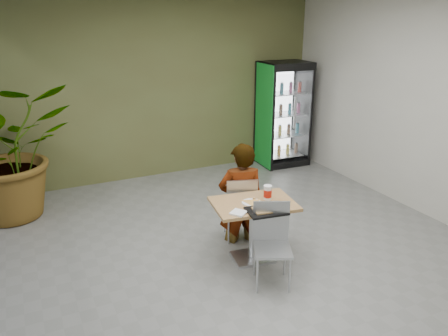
{
  "coord_description": "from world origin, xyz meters",
  "views": [
    {
      "loc": [
        -2.24,
        -3.92,
        2.83
      ],
      "look_at": [
        -0.03,
        0.74,
        1.0
      ],
      "focal_mm": 35.0,
      "sensor_mm": 36.0,
      "label": 1
    }
  ],
  "objects_px": {
    "seated_woman": "(241,203)",
    "potted_plant": "(9,152)",
    "dining_table": "(253,219)",
    "cafeteria_tray": "(266,211)",
    "chair_far": "(241,204)",
    "beverage_fridge": "(283,114)",
    "chair_near": "(272,237)",
    "soda_cup": "(268,193)"
  },
  "relations": [
    {
      "from": "dining_table",
      "to": "cafeteria_tray",
      "type": "height_order",
      "value": "cafeteria_tray"
    },
    {
      "from": "dining_table",
      "to": "soda_cup",
      "type": "height_order",
      "value": "soda_cup"
    },
    {
      "from": "chair_far",
      "to": "seated_woman",
      "type": "height_order",
      "value": "seated_woman"
    },
    {
      "from": "dining_table",
      "to": "beverage_fridge",
      "type": "height_order",
      "value": "beverage_fridge"
    },
    {
      "from": "chair_far",
      "to": "soda_cup",
      "type": "bearing_deg",
      "value": 121.03
    },
    {
      "from": "seated_woman",
      "to": "potted_plant",
      "type": "xyz_separation_m",
      "value": [
        -2.65,
        2.08,
        0.46
      ]
    },
    {
      "from": "potted_plant",
      "to": "dining_table",
      "type": "bearing_deg",
      "value": -45.48
    },
    {
      "from": "cafeteria_tray",
      "to": "chair_near",
      "type": "bearing_deg",
      "value": -98.97
    },
    {
      "from": "dining_table",
      "to": "seated_woman",
      "type": "relative_size",
      "value": 0.64
    },
    {
      "from": "dining_table",
      "to": "cafeteria_tray",
      "type": "relative_size",
      "value": 2.39
    },
    {
      "from": "chair_near",
      "to": "potted_plant",
      "type": "bearing_deg",
      "value": 153.96
    },
    {
      "from": "dining_table",
      "to": "seated_woman",
      "type": "bearing_deg",
      "value": 78.6
    },
    {
      "from": "dining_table",
      "to": "soda_cup",
      "type": "relative_size",
      "value": 5.9
    },
    {
      "from": "chair_near",
      "to": "soda_cup",
      "type": "relative_size",
      "value": 5.2
    },
    {
      "from": "chair_near",
      "to": "cafeteria_tray",
      "type": "distance_m",
      "value": 0.29
    },
    {
      "from": "soda_cup",
      "to": "cafeteria_tray",
      "type": "height_order",
      "value": "soda_cup"
    },
    {
      "from": "seated_woman",
      "to": "soda_cup",
      "type": "relative_size",
      "value": 9.28
    },
    {
      "from": "chair_far",
      "to": "beverage_fridge",
      "type": "bearing_deg",
      "value": -114.95
    },
    {
      "from": "dining_table",
      "to": "cafeteria_tray",
      "type": "distance_m",
      "value": 0.37
    },
    {
      "from": "cafeteria_tray",
      "to": "potted_plant",
      "type": "relative_size",
      "value": 0.22
    },
    {
      "from": "chair_near",
      "to": "beverage_fridge",
      "type": "height_order",
      "value": "beverage_fridge"
    },
    {
      "from": "chair_near",
      "to": "beverage_fridge",
      "type": "bearing_deg",
      "value": 80.18
    },
    {
      "from": "potted_plant",
      "to": "soda_cup",
      "type": "bearing_deg",
      "value": -43.27
    },
    {
      "from": "chair_near",
      "to": "seated_woman",
      "type": "bearing_deg",
      "value": 106.8
    },
    {
      "from": "chair_far",
      "to": "soda_cup",
      "type": "relative_size",
      "value": 5.07
    },
    {
      "from": "beverage_fridge",
      "to": "potted_plant",
      "type": "distance_m",
      "value": 4.84
    },
    {
      "from": "chair_far",
      "to": "seated_woman",
      "type": "bearing_deg",
      "value": -107.8
    },
    {
      "from": "seated_woman",
      "to": "soda_cup",
      "type": "bearing_deg",
      "value": 117.0
    },
    {
      "from": "seated_woman",
      "to": "soda_cup",
      "type": "height_order",
      "value": "seated_woman"
    },
    {
      "from": "chair_far",
      "to": "beverage_fridge",
      "type": "xyz_separation_m",
      "value": [
        2.21,
        2.47,
        0.48
      ]
    },
    {
      "from": "soda_cup",
      "to": "chair_far",
      "type": "bearing_deg",
      "value": 104.18
    },
    {
      "from": "chair_near",
      "to": "dining_table",
      "type": "bearing_deg",
      "value": 111.14
    },
    {
      "from": "beverage_fridge",
      "to": "soda_cup",
      "type": "bearing_deg",
      "value": -122.86
    },
    {
      "from": "dining_table",
      "to": "seated_woman",
      "type": "distance_m",
      "value": 0.52
    },
    {
      "from": "soda_cup",
      "to": "beverage_fridge",
      "type": "xyz_separation_m",
      "value": [
        2.09,
        2.93,
        0.16
      ]
    },
    {
      "from": "cafeteria_tray",
      "to": "seated_woman",
      "type": "bearing_deg",
      "value": 82.73
    },
    {
      "from": "seated_woman",
      "to": "beverage_fridge",
      "type": "relative_size",
      "value": 0.82
    },
    {
      "from": "dining_table",
      "to": "chair_near",
      "type": "height_order",
      "value": "chair_near"
    },
    {
      "from": "soda_cup",
      "to": "potted_plant",
      "type": "distance_m",
      "value": 3.77
    },
    {
      "from": "dining_table",
      "to": "seated_woman",
      "type": "xyz_separation_m",
      "value": [
        0.1,
        0.51,
        -0.02
      ]
    },
    {
      "from": "chair_far",
      "to": "seated_woman",
      "type": "relative_size",
      "value": 0.55
    },
    {
      "from": "cafeteria_tray",
      "to": "beverage_fridge",
      "type": "distance_m",
      "value": 3.96
    }
  ]
}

